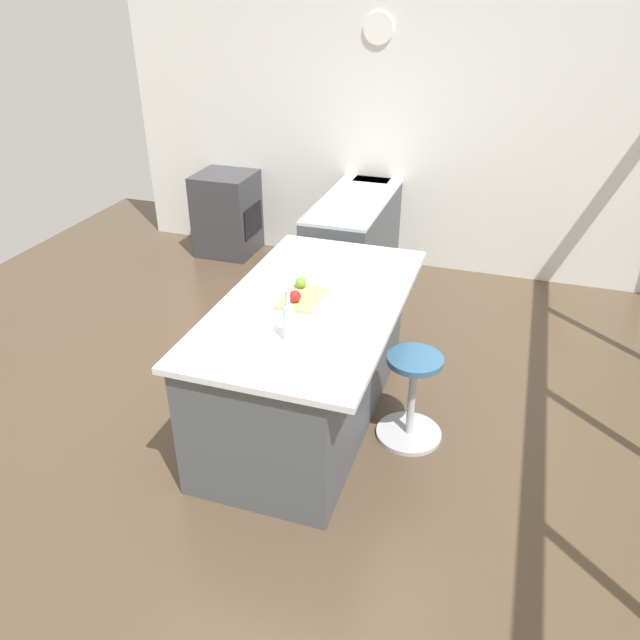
% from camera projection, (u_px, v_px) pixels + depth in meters
% --- Properties ---
extents(ground_plane, '(7.79, 7.79, 0.00)m').
position_uv_depth(ground_plane, '(287.00, 421.00, 4.34)').
color(ground_plane, brown).
extents(interior_partition_left, '(0.15, 5.58, 2.67)m').
position_uv_depth(interior_partition_left, '(391.00, 135.00, 6.17)').
color(interior_partition_left, silver).
rests_on(interior_partition_left, ground_plane).
extents(sink_cabinet, '(2.42, 0.60, 1.19)m').
position_uv_depth(sink_cabinet, '(365.00, 228.00, 6.34)').
color(sink_cabinet, '#4C5156').
rests_on(sink_cabinet, ground_plane).
extents(oven_range, '(0.60, 0.61, 0.88)m').
position_uv_depth(oven_range, '(227.00, 214.00, 6.78)').
color(oven_range, '#38383D').
rests_on(oven_range, ground_plane).
extents(kitchen_island, '(2.01, 1.11, 0.92)m').
position_uv_depth(kitchen_island, '(306.00, 358.00, 4.19)').
color(kitchen_island, '#4C5156').
rests_on(kitchen_island, ground_plane).
extents(stool_by_window, '(0.44, 0.44, 0.63)m').
position_uv_depth(stool_by_window, '(412.00, 400.00, 4.06)').
color(stool_by_window, '#B7B7BC').
rests_on(stool_by_window, ground_plane).
extents(cutting_board, '(0.36, 0.24, 0.02)m').
position_uv_depth(cutting_board, '(302.00, 298.00, 3.95)').
color(cutting_board, tan).
rests_on(cutting_board, kitchen_island).
extents(apple_red, '(0.08, 0.08, 0.08)m').
position_uv_depth(apple_red, '(295.00, 296.00, 3.87)').
color(apple_red, red).
rests_on(apple_red, cutting_board).
extents(apple_green, '(0.07, 0.07, 0.07)m').
position_uv_depth(apple_green, '(301.00, 282.00, 4.05)').
color(apple_green, '#609E2D').
rests_on(apple_green, cutting_board).
extents(water_bottle, '(0.06, 0.06, 0.31)m').
position_uv_depth(water_bottle, '(288.00, 321.00, 3.47)').
color(water_bottle, silver).
rests_on(water_bottle, kitchen_island).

